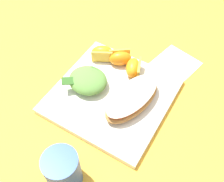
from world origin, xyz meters
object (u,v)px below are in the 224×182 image
Objects in this scene: orange_wedge_front at (134,68)px; paper_napkin at (176,64)px; white_plate at (112,95)px; cheesy_pizza_bread at (133,97)px; green_salad_pile at (88,80)px; drinking_blue_cup at (63,170)px; orange_wedge_rear at (102,53)px; orange_wedge_middle at (120,58)px.

orange_wedge_front is 0.14m from paper_napkin.
white_plate is 1.53× the size of cheesy_pizza_bread.
white_plate is 0.07m from green_salad_pile.
orange_wedge_front reaches higher than paper_napkin.
green_salad_pile is at bearing 7.52° from white_plate.
cheesy_pizza_bread is 0.24m from drinking_blue_cup.
white_plate is 0.09m from orange_wedge_front.
orange_wedge_rear reaches higher than cheesy_pizza_bread.
paper_napkin is (-0.16, -0.20, -0.03)m from green_salad_pile.
orange_wedge_front is 0.74× the size of drinking_blue_cup.
drinking_blue_cup reaches higher than green_salad_pile.
green_salad_pile is 0.13m from orange_wedge_front.
orange_wedge_rear is at bearing -70.88° from drinking_blue_cup.
orange_wedge_middle is at bearing -105.76° from green_salad_pile.
cheesy_pizza_bread is at bearing -97.51° from drinking_blue_cup.
cheesy_pizza_bread is at bearing -174.02° from green_salad_pile.
cheesy_pizza_bread is 0.17m from orange_wedge_rear.
orange_wedge_front reaches higher than white_plate.
paper_napkin is 0.43m from drinking_blue_cup.
cheesy_pizza_bread is 1.97× the size of drinking_blue_cup.
white_plate is at bearing 133.00° from orange_wedge_rear.
cheesy_pizza_bread reaches higher than paper_napkin.
cheesy_pizza_bread is (-0.06, -0.00, 0.03)m from white_plate.
cheesy_pizza_bread is 0.09m from orange_wedge_front.
orange_wedge_middle is at bearing -15.30° from orange_wedge_front.
white_plate is 0.24m from drinking_blue_cup.
green_salad_pile reaches higher than white_plate.
green_salad_pile is 0.94× the size of paper_napkin.
white_plate is at bearing -172.48° from green_salad_pile.
orange_wedge_middle is 0.63× the size of paper_napkin.
orange_wedge_middle is (0.09, -0.10, 0.00)m from cheesy_pizza_bread.
orange_wedge_front is 0.10m from orange_wedge_rear.
orange_wedge_rear is (0.14, -0.09, 0.00)m from cheesy_pizza_bread.
paper_napkin is at bearing -116.21° from white_plate.
cheesy_pizza_bread is at bearing 148.20° from orange_wedge_rear.
green_salad_pile is at bearing 5.98° from cheesy_pizza_bread.
green_salad_pile is 0.24m from drinking_blue_cup.
orange_wedge_front is 0.99× the size of orange_wedge_rear.
paper_napkin is at bearing -144.92° from orange_wedge_middle.
green_salad_pile is at bearing 50.84° from orange_wedge_front.
orange_wedge_front is at bearing -98.31° from white_plate.
drinking_blue_cup reaches higher than cheesy_pizza_bread.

